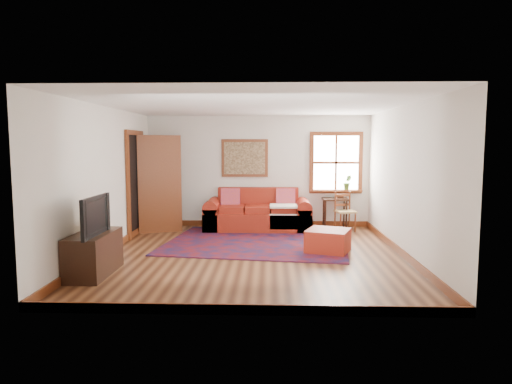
{
  "coord_description": "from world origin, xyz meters",
  "views": [
    {
      "loc": [
        0.3,
        -7.56,
        1.86
      ],
      "look_at": [
        0.03,
        0.6,
        1.01
      ],
      "focal_mm": 32.0,
      "sensor_mm": 36.0,
      "label": 1
    }
  ],
  "objects_px": {
    "red_leather_sofa": "(258,216)",
    "media_cabinet": "(94,254)",
    "red_ottoman": "(328,241)",
    "side_table": "(335,204)",
    "ladder_back_chair": "(344,210)"
  },
  "relations": [
    {
      "from": "red_leather_sofa",
      "to": "media_cabinet",
      "type": "distance_m",
      "value": 4.2
    },
    {
      "from": "media_cabinet",
      "to": "red_ottoman",
      "type": "bearing_deg",
      "value": 22.97
    },
    {
      "from": "media_cabinet",
      "to": "ladder_back_chair",
      "type": "bearing_deg",
      "value": 40.25
    },
    {
      "from": "red_leather_sofa",
      "to": "red_ottoman",
      "type": "relative_size",
      "value": 3.34
    },
    {
      "from": "red_leather_sofa",
      "to": "side_table",
      "type": "bearing_deg",
      "value": 6.57
    },
    {
      "from": "red_ottoman",
      "to": "media_cabinet",
      "type": "xyz_separation_m",
      "value": [
        -3.53,
        -1.5,
        0.11
      ]
    },
    {
      "from": "red_leather_sofa",
      "to": "red_ottoman",
      "type": "bearing_deg",
      "value": -58.19
    },
    {
      "from": "red_leather_sofa",
      "to": "red_ottoman",
      "type": "height_order",
      "value": "red_leather_sofa"
    },
    {
      "from": "red_leather_sofa",
      "to": "media_cabinet",
      "type": "height_order",
      "value": "red_leather_sofa"
    },
    {
      "from": "red_ottoman",
      "to": "ladder_back_chair",
      "type": "distance_m",
      "value": 2.09
    },
    {
      "from": "media_cabinet",
      "to": "side_table",
      "type": "bearing_deg",
      "value": 43.46
    },
    {
      "from": "red_ottoman",
      "to": "ladder_back_chair",
      "type": "bearing_deg",
      "value": 93.08
    },
    {
      "from": "red_ottoman",
      "to": "side_table",
      "type": "height_order",
      "value": "side_table"
    },
    {
      "from": "red_leather_sofa",
      "to": "ladder_back_chair",
      "type": "bearing_deg",
      "value": -1.98
    },
    {
      "from": "ladder_back_chair",
      "to": "media_cabinet",
      "type": "distance_m",
      "value": 5.4
    }
  ]
}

